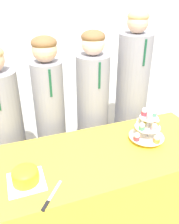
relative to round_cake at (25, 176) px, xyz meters
name	(u,v)px	position (x,y,z in m)	size (l,w,h in m)	color
wall_back	(50,34)	(0.53, 1.58, 0.53)	(9.00, 0.06, 2.70)	silver
table	(100,193)	(0.53, 0.11, -0.44)	(1.71, 0.69, 0.77)	yellow
round_cake	(25,176)	(0.00, 0.00, 0.00)	(0.21, 0.21, 0.11)	white
cake_knife	(49,200)	(0.10, -0.18, -0.05)	(0.16, 0.19, 0.01)	silver
cupcake_stand	(147,127)	(0.90, 0.13, 0.07)	(0.26, 0.26, 0.27)	silver
student_0	(6,137)	(-0.09, 0.71, -0.15)	(0.31, 0.32, 1.44)	gray
student_1	(51,123)	(0.30, 0.71, -0.09)	(0.26, 0.26, 1.48)	gray
student_2	(93,117)	(0.69, 0.71, -0.10)	(0.29, 0.30, 1.50)	gray
student_3	(131,105)	(1.09, 0.71, -0.04)	(0.30, 0.31, 1.64)	gray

